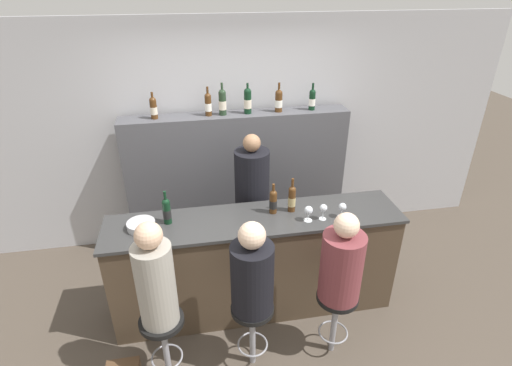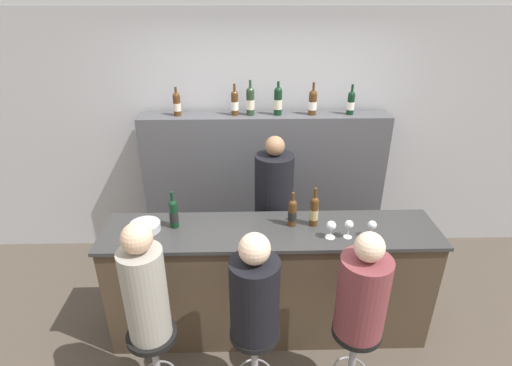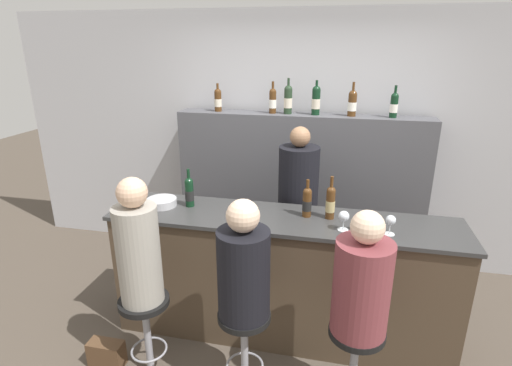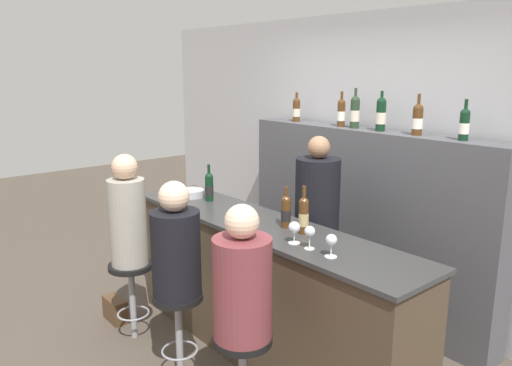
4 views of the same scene
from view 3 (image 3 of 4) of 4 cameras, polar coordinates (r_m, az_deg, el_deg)
name	(u,v)px [view 3 (image 3 of 4)]	position (r m, az deg, el deg)	size (l,w,h in m)	color
ground_plane	(274,354)	(3.36, 2.64, -23.17)	(16.00, 16.00, 0.00)	#4C4238
wall_back	(303,141)	(4.23, 6.78, 5.93)	(6.40, 0.05, 2.60)	#B2B2B7
bar_counter	(281,277)	(3.25, 3.60, -13.28)	(2.65, 0.57, 1.04)	#473828
back_bar_cabinet	(299,192)	(4.16, 6.19, -1.36)	(2.48, 0.28, 1.62)	#4C4C51
wine_bottle_counter_0	(189,192)	(3.20, -9.51, -1.21)	(0.07, 0.07, 0.31)	black
wine_bottle_counter_1	(307,202)	(3.00, 7.30, -2.66)	(0.07, 0.07, 0.29)	#4C2D14
wine_bottle_counter_2	(330,202)	(2.99, 10.59, -2.69)	(0.07, 0.07, 0.33)	#4C2D14
wine_bottle_backbar_0	(218,100)	(4.10, -5.46, 11.76)	(0.07, 0.07, 0.28)	#4C2D14
wine_bottle_backbar_1	(273,101)	(3.97, 2.40, 11.69)	(0.07, 0.07, 0.31)	#4C2D14
wine_bottle_backbar_2	(288,99)	(3.94, 4.61, 11.83)	(0.08, 0.08, 0.34)	#233823
wine_bottle_backbar_3	(316,100)	(3.91, 8.57, 11.62)	(0.08, 0.08, 0.32)	black
wine_bottle_backbar_4	(352,103)	(3.91, 13.59, 11.06)	(0.08, 0.08, 0.31)	#4C2D14
wine_bottle_backbar_5	(394,105)	(3.93, 19.11, 10.51)	(0.07, 0.07, 0.29)	black
wine_glass_0	(344,217)	(2.83, 12.44, -4.76)	(0.08, 0.08, 0.14)	silver
wine_glass_1	(364,218)	(2.83, 15.17, -4.81)	(0.07, 0.07, 0.15)	silver
wine_glass_2	(391,221)	(2.85, 18.68, -5.17)	(0.07, 0.07, 0.14)	silver
metal_bowl	(162,202)	(3.29, -13.30, -2.69)	(0.24, 0.24, 0.06)	#B7B7BC
bar_stool_left	(146,317)	(3.00, -15.50, -17.92)	(0.34, 0.34, 0.63)	gray
guest_seated_left	(138,248)	(2.72, -16.51, -8.90)	(0.28, 0.28, 0.87)	gray
bar_stool_middle	(244,332)	(2.78, -1.68, -20.45)	(0.34, 0.34, 0.63)	gray
guest_seated_middle	(244,268)	(2.50, -1.79, -11.98)	(0.33, 0.33, 0.78)	black
bar_stool_right	(355,348)	(2.74, 14.00, -21.94)	(0.34, 0.34, 0.63)	gray
guest_seated_right	(362,282)	(2.46, 14.91, -13.54)	(0.33, 0.33, 0.78)	brown
bartender	(297,224)	(3.57, 5.86, -5.91)	(0.34, 0.34, 1.63)	black
handbag	(107,354)	(3.39, -20.56, -21.86)	(0.26, 0.12, 0.20)	#513823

